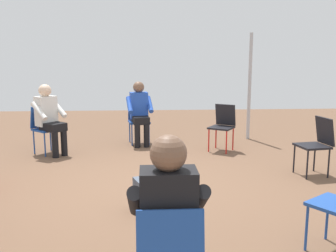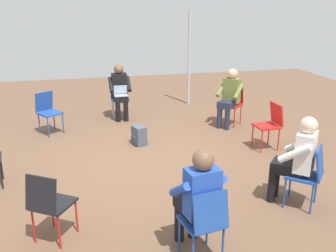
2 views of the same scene
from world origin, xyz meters
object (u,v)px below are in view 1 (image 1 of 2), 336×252
Objects in this scene: chair_west at (138,118)px; person_in_blue at (140,110)px; chair_north at (317,142)px; person_with_laptop at (168,217)px; person_in_white at (49,116)px; chair_northwest at (223,124)px; chair_southwest at (45,126)px; backpack_near_laptop_user at (145,197)px.

chair_west is 0.69× the size of person_in_blue.
person_with_laptop is at bearing 132.21° from chair_north.
chair_north is 4.40m from person_in_white.
person_in_blue is (-2.15, -2.58, 0.20)m from chair_north.
chair_west is 0.69× the size of person_with_laptop.
person_in_white is at bearing 61.49° from chair_north.
person_in_blue is at bearing 13.05° from chair_northwest.
person_in_white is at bearing 13.94° from person_in_blue.
person_in_blue is at bearing 41.16° from chair_north.
person_in_blue is at bearing 151.21° from chair_southwest.
person_in_blue reaches higher than chair_north.
chair_north and chair_northwest have the same top height.
chair_northwest is (-1.58, -1.04, 0.00)m from chair_north.
chair_west is at bearing 39.37° from chair_north.
chair_southwest is 4.90m from person_with_laptop.
chair_northwest is (-0.00, 3.23, 0.00)m from chair_southwest.
chair_north is at bearing 51.50° from person_with_laptop.
chair_north is 0.69× the size of person_in_blue.
chair_north is 2.36× the size of backpack_near_laptop_user.
person_with_laptop reaches higher than backpack_near_laptop_user.
chair_west is 1.73m from chair_northwest.
person_with_laptop is 1.00× the size of person_in_blue.
person_in_blue is at bearing 92.91° from person_with_laptop.
chair_southwest is 0.69× the size of person_with_laptop.
chair_west is 1.00× the size of chair_north.
chair_southwest and chair_north have the same top height.
chair_northwest is at bearing 134.78° from person_in_white.
chair_southwest is at bearing -90.00° from person_in_white.
chair_west is at bearing 93.13° from person_with_laptop.
chair_northwest is at bearing 24.36° from chair_north.
person_in_white is at bearing 35.41° from chair_northwest.
person_with_laptop is 3.44× the size of backpack_near_laptop_user.
person_in_blue is at bearing 90.00° from chair_west.
chair_southwest is 4.55m from chair_north.
person_in_white is (0.11, 0.12, 0.20)m from chair_southwest.
backpack_near_laptop_user is at bearing 82.48° from chair_west.
person_with_laptop is at bearing 107.20° from chair_northwest.
person_in_white is at bearing -147.66° from backpack_near_laptop_user.
chair_southwest is 2.36× the size of backpack_near_laptop_user.
person_in_white reaches higher than chair_northwest.
backpack_near_laptop_user is (3.47, 0.12, -0.34)m from chair_west.
person_with_laptop is (2.92, -2.34, 0.20)m from chair_north.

